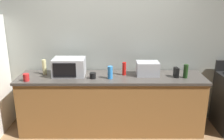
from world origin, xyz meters
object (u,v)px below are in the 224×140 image
at_px(toaster_oven, 148,69).
at_px(bottle_spray_cleaner, 111,72).
at_px(microwave, 70,67).
at_px(cordless_phone, 177,72).
at_px(bottle_wine, 186,71).
at_px(bottle_vinegar, 45,67).
at_px(mug_black, 93,76).
at_px(bottle_hot_sauce, 125,69).
at_px(mug_red, 27,77).

height_order(toaster_oven, bottle_spray_cleaner, toaster_oven).
height_order(microwave, cordless_phone, microwave).
bearing_deg(bottle_wine, toaster_oven, 166.51).
relative_size(bottle_wine, bottle_vinegar, 0.89).
xyz_separation_m(microwave, mug_black, (0.37, -0.15, -0.09)).
relative_size(toaster_oven, bottle_wine, 1.65).
height_order(cordless_phone, mug_black, cordless_phone).
relative_size(bottle_hot_sauce, mug_red, 1.88).
distance_m(mug_black, mug_red, 0.95).
relative_size(toaster_oven, bottle_spray_cleaner, 1.79).
bearing_deg(mug_black, bottle_wine, 1.14).
xyz_separation_m(toaster_oven, bottle_spray_cleaner, (-0.57, -0.17, -0.01)).
xyz_separation_m(toaster_oven, mug_red, (-1.78, -0.27, -0.05)).
bearing_deg(cordless_phone, mug_black, 173.47).
bearing_deg(bottle_hot_sauce, cordless_phone, -7.88).
distance_m(bottle_spray_cleaner, mug_black, 0.26).
bearing_deg(mug_red, bottle_vinegar, 60.08).
distance_m(microwave, mug_black, 0.41).
distance_m(bottle_spray_cleaner, bottle_wine, 1.12).
bearing_deg(mug_red, bottle_wine, 3.45).
bearing_deg(microwave, bottle_hot_sauce, 1.35).
xyz_separation_m(bottle_vinegar, bottle_hot_sauce, (1.24, -0.03, -0.02)).
relative_size(bottle_spray_cleaner, bottle_hot_sauce, 0.94).
distance_m(cordless_phone, bottle_vinegar, 2.02).
bearing_deg(toaster_oven, mug_red, -171.32).
bearing_deg(mug_black, cordless_phone, 2.71).
bearing_deg(cordless_phone, mug_red, 175.24).
bearing_deg(bottle_wine, cordless_phone, 166.42).
bearing_deg(bottle_vinegar, mug_red, -119.92).
bearing_deg(bottle_spray_cleaner, bottle_wine, 1.79).
bearing_deg(toaster_oven, bottle_wine, -13.49).
bearing_deg(mug_black, bottle_spray_cleaner, -1.67).
relative_size(mug_black, mug_red, 0.87).
relative_size(bottle_vinegar, mug_black, 2.48).
relative_size(bottle_hot_sauce, mug_black, 2.16).
bearing_deg(mug_red, bottle_spray_cleaner, 5.00).
height_order(microwave, toaster_oven, microwave).
xyz_separation_m(cordless_phone, bottle_vinegar, (-2.02, 0.14, 0.04)).
bearing_deg(toaster_oven, cordless_phone, -13.47).
relative_size(microwave, mug_black, 5.11).
xyz_separation_m(bottle_spray_cleaner, bottle_wine, (1.12, 0.04, 0.01)).
bearing_deg(toaster_oven, bottle_spray_cleaner, -163.85).
xyz_separation_m(bottle_spray_cleaner, mug_black, (-0.26, 0.01, -0.05)).
height_order(toaster_oven, bottle_wine, toaster_oven).
height_order(toaster_oven, cordless_phone, toaster_oven).
xyz_separation_m(microwave, mug_red, (-0.58, -0.26, -0.08)).
xyz_separation_m(microwave, bottle_vinegar, (-0.40, 0.05, -0.02)).
height_order(bottle_wine, mug_red, bottle_wine).
distance_m(microwave, bottle_vinegar, 0.40).
relative_size(cordless_phone, mug_black, 1.60).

